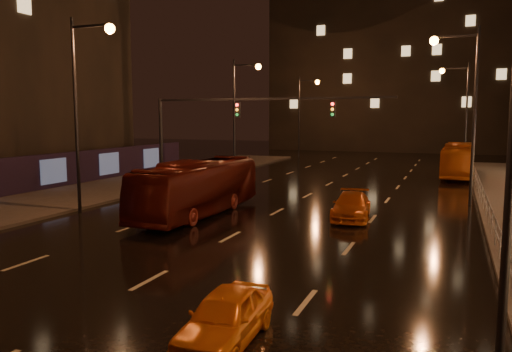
# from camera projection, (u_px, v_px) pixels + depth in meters

# --- Properties ---
(ground) EXTENTS (140.00, 140.00, 0.00)m
(ground) POSITION_uv_depth(u_px,v_px,m) (299.00, 200.00, 30.16)
(ground) COLOR black
(ground) RESTS_ON ground
(sidewalk_left) EXTENTS (7.00, 70.00, 0.15)m
(sidewalk_left) POSITION_uv_depth(u_px,v_px,m) (63.00, 198.00, 30.46)
(sidewalk_left) COLOR #38332D
(sidewalk_left) RESTS_ON ground
(building_distant) EXTENTS (44.00, 16.00, 36.00)m
(building_distant) POSITION_uv_depth(u_px,v_px,m) (426.00, 30.00, 74.60)
(building_distant) COLOR black
(building_distant) RESTS_ON ground
(traffic_signal) EXTENTS (15.31, 0.32, 6.20)m
(traffic_signal) POSITION_uv_depth(u_px,v_px,m) (222.00, 121.00, 31.44)
(traffic_signal) COLOR black
(traffic_signal) RESTS_ON ground
(streetlight_right) EXTENTS (2.64, 0.50, 10.00)m
(streetlight_right) POSITION_uv_depth(u_px,v_px,m) (479.00, 42.00, 9.52)
(streetlight_right) COLOR black
(streetlight_right) RESTS_ON ground
(railing_right) EXTENTS (0.05, 56.00, 1.00)m
(railing_right) POSITION_uv_depth(u_px,v_px,m) (486.00, 201.00, 24.48)
(railing_right) COLOR #99999E
(railing_right) RESTS_ON sidewalk_right
(bus_red) EXTENTS (2.37, 10.11, 2.82)m
(bus_red) POSITION_uv_depth(u_px,v_px,m) (198.00, 187.00, 25.60)
(bus_red) COLOR #51110B
(bus_red) RESTS_ON ground
(bus_curb) EXTENTS (2.63, 10.15, 2.81)m
(bus_curb) POSITION_uv_depth(u_px,v_px,m) (458.00, 160.00, 41.83)
(bus_curb) COLOR #A74810
(bus_curb) RESTS_ON ground
(taxi_near) EXTENTS (1.53, 3.52, 1.18)m
(taxi_near) POSITION_uv_depth(u_px,v_px,m) (225.00, 317.00, 11.08)
(taxi_near) COLOR orange
(taxi_near) RESTS_ON ground
(taxi_far) EXTENTS (2.23, 4.50, 1.26)m
(taxi_far) POSITION_uv_depth(u_px,v_px,m) (351.00, 206.00, 24.68)
(taxi_far) COLOR #C35312
(taxi_far) RESTS_ON ground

